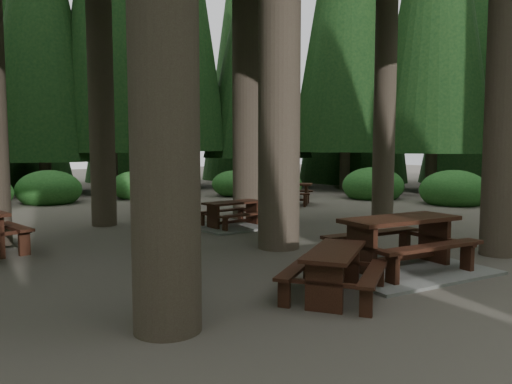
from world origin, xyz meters
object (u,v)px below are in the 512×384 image
picnic_table_a (399,251)px  picnic_table_c (233,219)px  picnic_table_e (334,266)px  picnic_table_d (287,190)px

picnic_table_a → picnic_table_c: (-0.28, 5.31, -0.11)m
picnic_table_c → picnic_table_e: 6.18m
picnic_table_c → picnic_table_d: bearing=33.2°
picnic_table_a → picnic_table_d: picnic_table_a is taller
picnic_table_d → picnic_table_e: bearing=-78.7°
picnic_table_e → picnic_table_c: bearing=35.9°
picnic_table_a → picnic_table_d: bearing=68.6°
picnic_table_c → picnic_table_e: bearing=-113.3°
picnic_table_a → picnic_table_c: size_ratio=1.24×
picnic_table_a → picnic_table_c: picnic_table_a is taller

